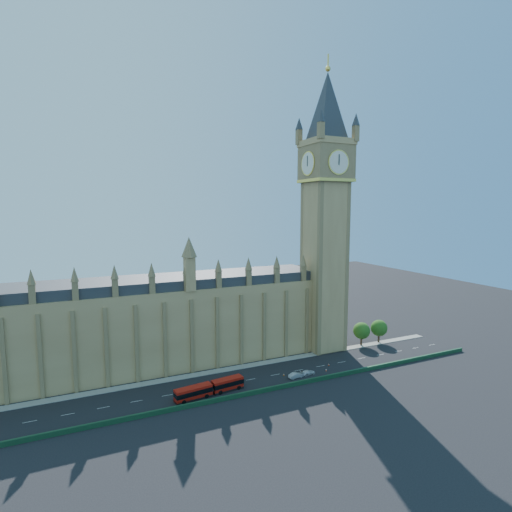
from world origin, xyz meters
name	(u,v)px	position (x,y,z in m)	size (l,w,h in m)	color
ground	(238,382)	(0.00, 0.00, 0.00)	(400.00, 400.00, 0.00)	black
palace_westminster	(135,325)	(-25.00, 22.00, 13.86)	(120.00, 20.00, 28.00)	#A5804F
elizabeth_tower	(325,193)	(38.00, 13.99, 54.56)	(20.59, 20.59, 105.00)	#A5804F
bridge_parapet	(250,393)	(0.00, -9.00, 0.60)	(160.00, 0.60, 1.20)	#1E4C2D
kerb_north	(226,369)	(0.00, 9.50, 0.08)	(160.00, 3.00, 0.16)	gray
tree_east_near	(362,330)	(52.22, 10.08, 5.64)	(6.00, 6.00, 8.50)	#382619
tree_east_far	(379,327)	(60.22, 10.08, 5.64)	(6.00, 6.00, 8.50)	#382619
red_bus	(210,388)	(-9.69, -4.29, 1.73)	(19.47, 5.18, 3.28)	#B0140B
car_grey	(236,385)	(-2.00, -3.43, 0.78)	(1.85, 4.59, 1.57)	#42454A
car_silver	(296,375)	(16.57, -4.44, 0.78)	(1.64, 4.72, 1.55)	#999CA0
car_white	(308,373)	(20.84, -4.00, 0.68)	(1.91, 4.69, 1.36)	silver
cone_a	(306,372)	(20.90, -2.79, 0.37)	(0.59, 0.59, 0.76)	black
cone_b	(284,375)	(14.00, -1.64, 0.32)	(0.43, 0.43, 0.65)	black
cone_c	(326,370)	(27.39, -3.99, 0.33)	(0.55, 0.55, 0.67)	black
cone_d	(329,365)	(30.56, -0.74, 0.35)	(0.56, 0.56, 0.70)	black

